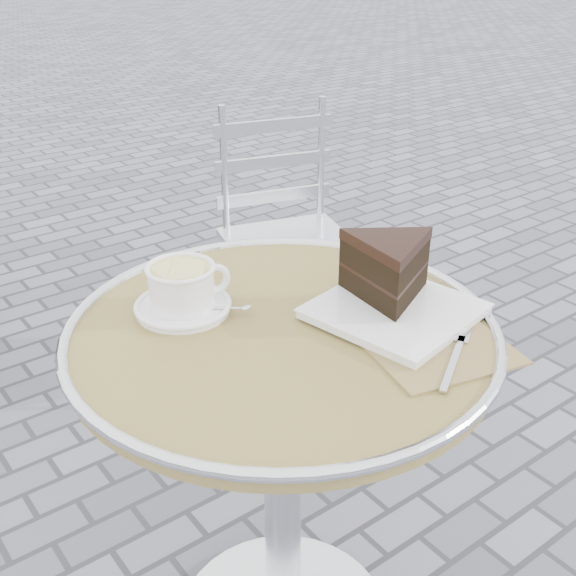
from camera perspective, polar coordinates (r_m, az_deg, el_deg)
cafe_table at (r=1.28m, az=-0.44°, el=-9.51°), size 0.72×0.72×0.74m
cappuccino_set at (r=1.23m, az=-8.28°, el=-0.23°), size 0.17×0.17×0.08m
cake_plate_set at (r=1.23m, az=8.16°, el=0.77°), size 0.28×0.37×0.13m
bistro_chair at (r=2.26m, az=-0.50°, el=6.27°), size 0.47×0.47×0.84m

